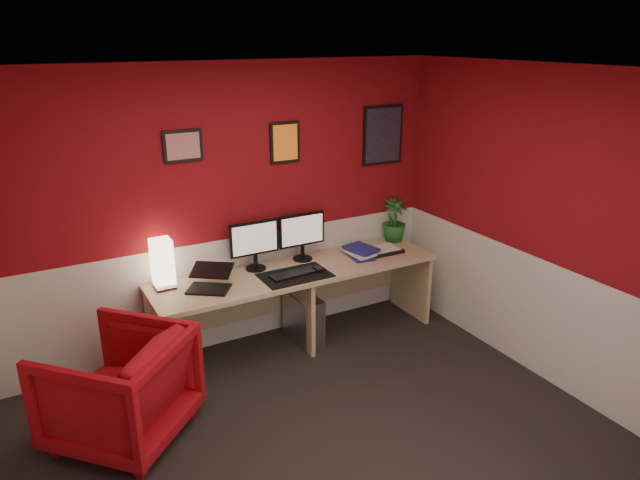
{
  "coord_description": "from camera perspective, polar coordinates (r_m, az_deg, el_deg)",
  "views": [
    {
      "loc": [
        -1.64,
        -2.83,
        2.71
      ],
      "look_at": [
        0.6,
        1.21,
        1.05
      ],
      "focal_mm": 32.6,
      "sensor_mm": 36.0,
      "label": 1
    }
  ],
  "objects": [
    {
      "name": "wall_front",
      "position": [
        2.45,
        23.09,
        -18.65
      ],
      "size": [
        4.0,
        0.01,
        2.5
      ],
      "primitive_type": "cube",
      "color": "maroon",
      "rests_on": "ground"
    },
    {
      "name": "wainscot_back",
      "position": [
        5.34,
        -8.5,
        -4.91
      ],
      "size": [
        4.0,
        0.01,
        1.0
      ],
      "primitive_type": "cube",
      "color": "silver",
      "rests_on": "ground"
    },
    {
      "name": "wall_back",
      "position": [
        5.08,
        -8.95,
        2.83
      ],
      "size": [
        4.0,
        0.01,
        2.5
      ],
      "primitive_type": "cube",
      "color": "maroon",
      "rests_on": "ground"
    },
    {
      "name": "wainscot_right",
      "position": [
        5.11,
        20.85,
        -7.25
      ],
      "size": [
        0.01,
        3.5,
        1.0
      ],
      "primitive_type": "cube",
      "color": "silver",
      "rests_on": "ground"
    },
    {
      "name": "art_right",
      "position": [
        5.66,
        6.17,
        10.21
      ],
      "size": [
        0.44,
        0.02,
        0.56
      ],
      "primitive_type": "cube",
      "color": "black",
      "rests_on": "wall_back"
    },
    {
      "name": "art_center",
      "position": [
        5.14,
        -3.47,
        9.55
      ],
      "size": [
        0.28,
        0.02,
        0.36
      ],
      "primitive_type": "cube",
      "color": "orange",
      "rests_on": "wall_back"
    },
    {
      "name": "pc_tower",
      "position": [
        5.4,
        -1.64,
        -7.66
      ],
      "size": [
        0.22,
        0.46,
        0.45
      ],
      "primitive_type": "cube",
      "rotation": [
        0.0,
        0.0,
        0.05
      ],
      "color": "#99999E",
      "rests_on": "ground"
    },
    {
      "name": "ground",
      "position": [
        4.25,
        0.86,
        -19.85
      ],
      "size": [
        4.0,
        3.5,
        0.01
      ],
      "primitive_type": "cube",
      "color": "black",
      "rests_on": "ground"
    },
    {
      "name": "book_top",
      "position": [
        5.37,
        3.21,
        -1.16
      ],
      "size": [
        0.29,
        0.35,
        0.03
      ],
      "primitive_type": "imported",
      "rotation": [
        0.0,
        0.0,
        0.21
      ],
      "color": "navy",
      "rests_on": "book_middle"
    },
    {
      "name": "shoji_lamp",
      "position": [
        4.87,
        -15.19,
        -2.4
      ],
      "size": [
        0.16,
        0.16,
        0.4
      ],
      "primitive_type": "cube",
      "color": "#FFE5B2",
      "rests_on": "desk"
    },
    {
      "name": "art_left",
      "position": [
        4.82,
        -13.32,
        8.98
      ],
      "size": [
        0.32,
        0.02,
        0.26
      ],
      "primitive_type": "cube",
      "color": "red",
      "rests_on": "wall_back"
    },
    {
      "name": "laptop",
      "position": [
        4.78,
        -10.94,
        -3.64
      ],
      "size": [
        0.4,
        0.38,
        0.22
      ],
      "primitive_type": "cube",
      "rotation": [
        0.0,
        0.0,
        -0.62
      ],
      "color": "black",
      "rests_on": "desk"
    },
    {
      "name": "book_middle",
      "position": [
        5.35,
        3.03,
        -1.52
      ],
      "size": [
        0.22,
        0.29,
        0.02
      ],
      "primitive_type": "imported",
      "rotation": [
        0.0,
        0.0,
        0.05
      ],
      "color": "silver",
      "rests_on": "book_bottom"
    },
    {
      "name": "zen_tray",
      "position": [
        5.56,
        6.14,
        -1.03
      ],
      "size": [
        0.36,
        0.26,
        0.03
      ],
      "primitive_type": "cube",
      "rotation": [
        0.0,
        0.0,
        -0.03
      ],
      "color": "black",
      "rests_on": "desk"
    },
    {
      "name": "armchair",
      "position": [
        4.36,
        -19.12,
        -13.52
      ],
      "size": [
        1.2,
        1.2,
        0.79
      ],
      "primitive_type": "imported",
      "rotation": [
        0.0,
        0.0,
        3.9
      ],
      "color": "#A40811",
      "rests_on": "ground"
    },
    {
      "name": "mouse",
      "position": [
        5.09,
        -0.2,
        -2.86
      ],
      "size": [
        0.06,
        0.1,
        0.03
      ],
      "primitive_type": "cube",
      "rotation": [
        0.0,
        0.0,
        0.04
      ],
      "color": "black",
      "rests_on": "desk_mat"
    },
    {
      "name": "monitor_left",
      "position": [
        5.07,
        -6.42,
        0.18
      ],
      "size": [
        0.45,
        0.06,
        0.58
      ],
      "primitive_type": "cube",
      "color": "black",
      "rests_on": "desk"
    },
    {
      "name": "desk",
      "position": [
        5.29,
        -2.17,
        -6.57
      ],
      "size": [
        2.6,
        0.65,
        0.73
      ],
      "primitive_type": "cube",
      "color": "tan",
      "rests_on": "ground"
    },
    {
      "name": "wall_right",
      "position": [
        4.84,
        21.96,
        0.73
      ],
      "size": [
        0.01,
        3.5,
        2.5
      ],
      "primitive_type": "cube",
      "color": "maroon",
      "rests_on": "ground"
    },
    {
      "name": "ceiling",
      "position": [
        3.28,
        1.09,
        16.12
      ],
      "size": [
        4.0,
        3.5,
        0.01
      ],
      "primitive_type": "cube",
      "color": "white",
      "rests_on": "ground"
    },
    {
      "name": "keyboard",
      "position": [
        5.01,
        -2.6,
        -3.33
      ],
      "size": [
        0.43,
        0.17,
        0.02
      ],
      "primitive_type": "cube",
      "rotation": [
        0.0,
        0.0,
        0.06
      ],
      "color": "black",
      "rests_on": "desk_mat"
    },
    {
      "name": "potted_plant",
      "position": [
        5.82,
        7.29,
        1.95
      ],
      "size": [
        0.26,
        0.26,
        0.43
      ],
      "primitive_type": "imported",
      "rotation": [
        0.0,
        0.0,
        -0.1
      ],
      "color": "#19591E",
      "rests_on": "desk"
    },
    {
      "name": "book_bottom",
      "position": [
        5.38,
        3.08,
        -1.73
      ],
      "size": [
        0.23,
        0.29,
        0.02
      ],
      "primitive_type": "imported",
      "rotation": [
        0.0,
        0.0,
        -0.16
      ],
      "color": "navy",
      "rests_on": "desk"
    },
    {
      "name": "monitor_right",
      "position": [
        5.26,
        -1.75,
        1.03
      ],
      "size": [
        0.45,
        0.06,
        0.58
      ],
      "primitive_type": "cube",
      "color": "black",
      "rests_on": "desk"
    },
    {
      "name": "desk_mat",
      "position": [
        5.01,
        -2.46,
        -3.48
      ],
      "size": [
        0.6,
        0.38,
        0.01
      ],
      "primitive_type": "cube",
      "color": "black",
      "rests_on": "desk"
    }
  ]
}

